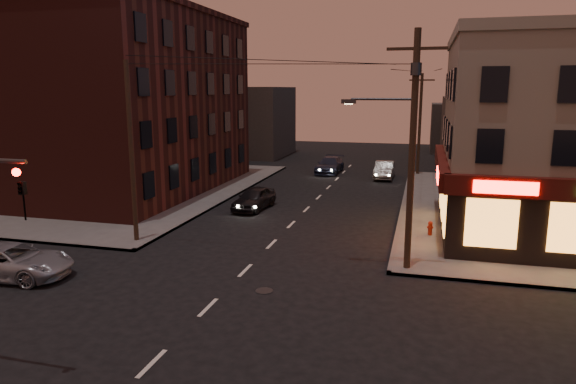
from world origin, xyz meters
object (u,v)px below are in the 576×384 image
(sedan_near, at_px, (254,198))
(fire_hydrant, at_px, (430,227))
(sedan_mid, at_px, (384,170))
(sedan_far, at_px, (330,165))
(suv_cross, at_px, (11,261))

(sedan_near, height_order, fire_hydrant, sedan_near)
(sedan_near, bearing_deg, fire_hydrant, -13.71)
(sedan_mid, xyz_separation_m, sedan_far, (-5.21, 1.70, -0.01))
(sedan_mid, bearing_deg, sedan_far, 162.39)
(sedan_near, bearing_deg, sedan_mid, 68.42)
(sedan_far, bearing_deg, sedan_mid, -16.32)
(sedan_mid, bearing_deg, suv_cross, -114.13)
(suv_cross, distance_m, fire_hydrant, 20.00)
(sedan_near, relative_size, sedan_mid, 0.95)
(sedan_mid, relative_size, fire_hydrant, 6.01)
(sedan_near, xyz_separation_m, sedan_far, (2.11, 16.01, 0.01))
(sedan_far, xyz_separation_m, fire_hydrant, (9.03, -19.89, -0.18))
(fire_hydrant, bearing_deg, sedan_near, 160.77)
(suv_cross, bearing_deg, fire_hydrant, -63.91)
(sedan_near, height_order, sedan_far, sedan_far)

